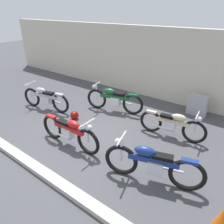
{
  "coord_description": "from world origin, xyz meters",
  "views": [
    {
      "loc": [
        4.02,
        -3.68,
        3.42
      ],
      "look_at": [
        0.36,
        1.04,
        0.55
      ],
      "focal_mm": 35.15,
      "sensor_mm": 36.0,
      "label": 1
    }
  ],
  "objects_px": {
    "stone_marker": "(197,105)",
    "motorcycle_cream": "(172,124)",
    "motorcycle_silver": "(45,98)",
    "helmet": "(74,115)",
    "motorcycle_red": "(69,131)",
    "motorcycle_blue": "(152,164)",
    "motorcycle_green": "(114,99)"
  },
  "relations": [
    {
      "from": "stone_marker",
      "to": "motorcycle_cream",
      "type": "height_order",
      "value": "motorcycle_cream"
    },
    {
      "from": "motorcycle_blue",
      "to": "motorcycle_silver",
      "type": "xyz_separation_m",
      "value": [
        -4.86,
        0.94,
        -0.02
      ]
    },
    {
      "from": "helmet",
      "to": "motorcycle_red",
      "type": "height_order",
      "value": "motorcycle_red"
    },
    {
      "from": "motorcycle_silver",
      "to": "motorcycle_green",
      "type": "xyz_separation_m",
      "value": [
        2.07,
        1.4,
        0.02
      ]
    },
    {
      "from": "stone_marker",
      "to": "motorcycle_silver",
      "type": "bearing_deg",
      "value": -147.22
    },
    {
      "from": "stone_marker",
      "to": "helmet",
      "type": "height_order",
      "value": "stone_marker"
    },
    {
      "from": "helmet",
      "to": "motorcycle_silver",
      "type": "relative_size",
      "value": 0.14
    },
    {
      "from": "helmet",
      "to": "motorcycle_cream",
      "type": "bearing_deg",
      "value": 17.02
    },
    {
      "from": "motorcycle_blue",
      "to": "motorcycle_silver",
      "type": "relative_size",
      "value": 1.03
    },
    {
      "from": "stone_marker",
      "to": "motorcycle_cream",
      "type": "relative_size",
      "value": 0.38
    },
    {
      "from": "helmet",
      "to": "motorcycle_green",
      "type": "xyz_separation_m",
      "value": [
        0.67,
        1.31,
        0.32
      ]
    },
    {
      "from": "motorcycle_red",
      "to": "motorcycle_green",
      "type": "relative_size",
      "value": 0.99
    },
    {
      "from": "motorcycle_blue",
      "to": "motorcycle_cream",
      "type": "relative_size",
      "value": 1.08
    },
    {
      "from": "motorcycle_blue",
      "to": "motorcycle_red",
      "type": "distance_m",
      "value": 2.39
    },
    {
      "from": "motorcycle_red",
      "to": "motorcycle_green",
      "type": "bearing_deg",
      "value": 96.81
    },
    {
      "from": "motorcycle_silver",
      "to": "motorcycle_green",
      "type": "bearing_deg",
      "value": -157.28
    },
    {
      "from": "helmet",
      "to": "motorcycle_red",
      "type": "relative_size",
      "value": 0.14
    },
    {
      "from": "motorcycle_cream",
      "to": "motorcycle_silver",
      "type": "relative_size",
      "value": 0.95
    },
    {
      "from": "stone_marker",
      "to": "motorcycle_cream",
      "type": "xyz_separation_m",
      "value": [
        -0.08,
        -1.9,
        0.05
      ]
    },
    {
      "from": "stone_marker",
      "to": "motorcycle_blue",
      "type": "distance_m",
      "value": 3.87
    },
    {
      "from": "stone_marker",
      "to": "motorcycle_cream",
      "type": "bearing_deg",
      "value": -92.35
    },
    {
      "from": "motorcycle_blue",
      "to": "stone_marker",
      "type": "bearing_deg",
      "value": -102.28
    },
    {
      "from": "motorcycle_cream",
      "to": "motorcycle_silver",
      "type": "xyz_separation_m",
      "value": [
        -4.45,
        -1.02,
        0.03
      ]
    },
    {
      "from": "motorcycle_blue",
      "to": "motorcycle_silver",
      "type": "distance_m",
      "value": 4.95
    },
    {
      "from": "helmet",
      "to": "motorcycle_green",
      "type": "distance_m",
      "value": 1.5
    },
    {
      "from": "motorcycle_blue",
      "to": "motorcycle_red",
      "type": "xyz_separation_m",
      "value": [
        -2.39,
        -0.14,
        -0.02
      ]
    },
    {
      "from": "motorcycle_cream",
      "to": "stone_marker",
      "type": "bearing_deg",
      "value": 79.68
    },
    {
      "from": "helmet",
      "to": "motorcycle_green",
      "type": "height_order",
      "value": "motorcycle_green"
    },
    {
      "from": "motorcycle_cream",
      "to": "motorcycle_blue",
      "type": "bearing_deg",
      "value": -86.24
    },
    {
      "from": "motorcycle_red",
      "to": "motorcycle_green",
      "type": "xyz_separation_m",
      "value": [
        -0.41,
        2.47,
        0.02
      ]
    },
    {
      "from": "stone_marker",
      "to": "helmet",
      "type": "relative_size",
      "value": 2.61
    },
    {
      "from": "stone_marker",
      "to": "motorcycle_blue",
      "type": "relative_size",
      "value": 0.36
    }
  ]
}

